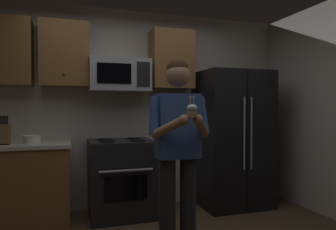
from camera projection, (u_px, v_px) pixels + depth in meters
name	position (u px, v px, depth m)	size (l,w,h in m)	color
wall_back	(127.00, 109.00, 4.19)	(4.40, 0.10, 2.60)	beige
oven_range	(121.00, 178.00, 3.79)	(0.76, 0.70, 0.93)	black
microwave	(119.00, 75.00, 3.88)	(0.74, 0.41, 0.40)	#9EA0A5
refrigerator	(233.00, 139.00, 4.20)	(0.90, 0.75, 1.80)	black
cabinet_row_upper	(71.00, 55.00, 3.74)	(2.78, 0.36, 0.76)	brown
counter_left	(2.00, 186.00, 3.41)	(1.44, 0.66, 0.92)	brown
knife_block	(2.00, 134.00, 3.35)	(0.16, 0.15, 0.32)	brown
bowl_large_white	(32.00, 139.00, 3.49)	(0.19, 0.19, 0.09)	white
person	(178.00, 143.00, 2.82)	(0.60, 0.48, 1.76)	#262628
cupcake	(192.00, 111.00, 2.50)	(0.09, 0.09, 0.17)	#A87F56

